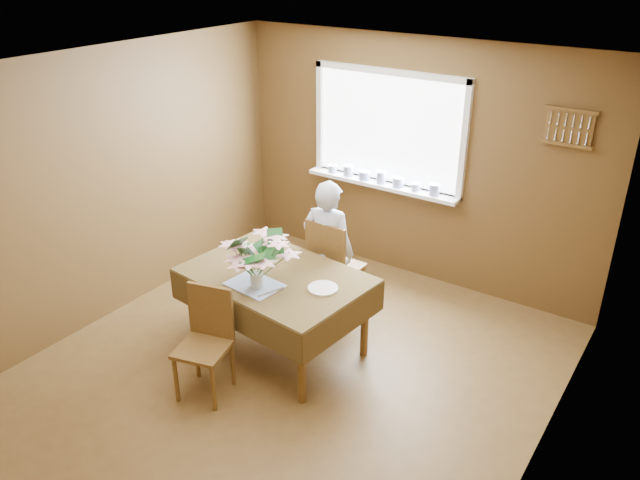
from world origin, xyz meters
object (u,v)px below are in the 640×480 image
Objects in this scene: dining_table at (275,283)px; chair_near at (207,336)px; chair_far at (332,265)px; flower_bouquet at (255,254)px; seated_woman at (328,251)px.

dining_table is 0.77m from chair_near.
chair_far is 1.12× the size of chair_near.
dining_table is at bearing 66.53° from chair_near.
chair_far reaches higher than dining_table.
chair_near reaches higher than dining_table.
flower_bouquet is at bearing -80.94° from dining_table.
seated_woman reaches higher than dining_table.
dining_table is 0.71m from seated_woman.
flower_bouquet is at bearing 85.58° from chair_far.
chair_far is (0.10, 0.73, -0.11)m from dining_table.
chair_far is at bearing 66.97° from chair_near.
flower_bouquet is (-0.09, -0.99, 0.50)m from chair_far.
dining_table is at bearing 93.02° from flower_bouquet.
dining_table is at bearing 82.79° from chair_far.
flower_bouquet reaches higher than dining_table.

